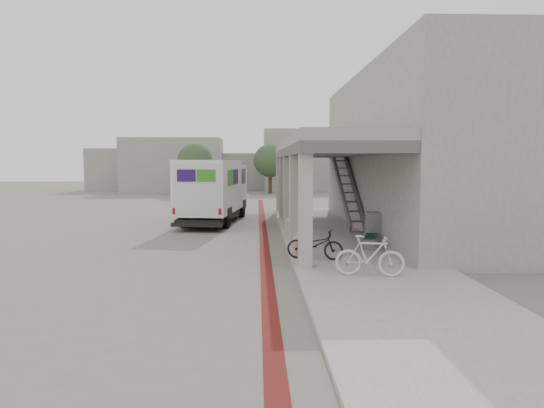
{
  "coord_description": "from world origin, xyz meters",
  "views": [
    {
      "loc": [
        0.74,
        -17.06,
        3.09
      ],
      "look_at": [
        1.27,
        0.01,
        1.6
      ],
      "focal_mm": 32.0,
      "sensor_mm": 36.0,
      "label": 1
    }
  ],
  "objects_px": {
    "fedex_truck": "(214,189)",
    "bicycle_cream": "(370,256)",
    "utility_cabinet": "(374,228)",
    "bicycle_black": "(315,244)",
    "bench": "(371,238)"
  },
  "relations": [
    {
      "from": "bicycle_black",
      "to": "bicycle_cream",
      "type": "height_order",
      "value": "bicycle_cream"
    },
    {
      "from": "utility_cabinet",
      "to": "bicycle_black",
      "type": "relative_size",
      "value": 0.66
    },
    {
      "from": "fedex_truck",
      "to": "bicycle_black",
      "type": "distance_m",
      "value": 10.85
    },
    {
      "from": "bench",
      "to": "bicycle_black",
      "type": "height_order",
      "value": "bicycle_black"
    },
    {
      "from": "fedex_truck",
      "to": "bench",
      "type": "xyz_separation_m",
      "value": [
        6.21,
        -7.87,
        -1.27
      ]
    },
    {
      "from": "fedex_truck",
      "to": "bicycle_black",
      "type": "relative_size",
      "value": 4.43
    },
    {
      "from": "bench",
      "to": "bicycle_cream",
      "type": "relative_size",
      "value": 1.01
    },
    {
      "from": "utility_cabinet",
      "to": "bicycle_cream",
      "type": "xyz_separation_m",
      "value": [
        -1.34,
        -5.15,
        -0.03
      ]
    },
    {
      "from": "bench",
      "to": "bicycle_black",
      "type": "xyz_separation_m",
      "value": [
        -2.25,
        -2.16,
        0.16
      ]
    },
    {
      "from": "fedex_truck",
      "to": "utility_cabinet",
      "type": "xyz_separation_m",
      "value": [
        6.46,
        -7.14,
        -1.0
      ]
    },
    {
      "from": "fedex_truck",
      "to": "bench",
      "type": "distance_m",
      "value": 10.11
    },
    {
      "from": "bench",
      "to": "utility_cabinet",
      "type": "distance_m",
      "value": 0.82
    },
    {
      "from": "fedex_truck",
      "to": "bicycle_black",
      "type": "height_order",
      "value": "fedex_truck"
    },
    {
      "from": "utility_cabinet",
      "to": "bicycle_cream",
      "type": "height_order",
      "value": "utility_cabinet"
    },
    {
      "from": "fedex_truck",
      "to": "bicycle_cream",
      "type": "distance_m",
      "value": 13.35
    }
  ]
}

